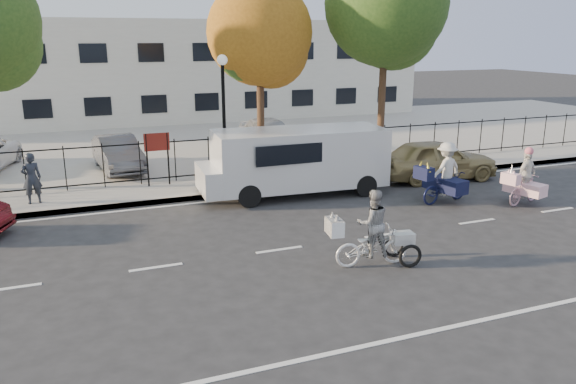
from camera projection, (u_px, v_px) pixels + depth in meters
name	position (u px, v px, depth m)	size (l,w,h in m)	color
ground	(279.00, 250.00, 13.82)	(120.00, 120.00, 0.00)	#333334
road_markings	(279.00, 250.00, 13.81)	(60.00, 9.52, 0.01)	silver
curb	(225.00, 195.00, 18.33)	(60.00, 0.10, 0.15)	#A8A399
sidewalk	(217.00, 187.00, 19.27)	(60.00, 2.20, 0.15)	#A8A399
parking_lot	(171.00, 143.00, 27.25)	(60.00, 15.60, 0.15)	#A8A399
iron_fence	(209.00, 157.00, 20.03)	(58.00, 0.06, 1.50)	black
building	(141.00, 70.00, 35.44)	(34.00, 10.00, 6.00)	silver
lamppost	(223.00, 95.00, 19.25)	(0.36, 0.36, 4.33)	black
street_sign	(157.00, 149.00, 18.89)	(0.85, 0.06, 1.80)	black
zebra_trike	(372.00, 237.00, 12.73)	(2.10, 0.96, 1.80)	white
unicorn_bike	(525.00, 183.00, 17.40)	(1.84, 1.32, 1.82)	#CF9DB0
bull_bike	(445.00, 179.00, 17.56)	(2.13, 1.48, 1.93)	#101437
white_van	(297.00, 159.00, 18.33)	(6.20, 2.38, 2.17)	white
gold_sedan	(437.00, 160.00, 20.39)	(1.76, 4.37, 1.49)	tan
pedestrian	(32.00, 178.00, 16.94)	(0.57, 0.38, 1.57)	black
lot_car_c	(118.00, 153.00, 21.26)	(1.36, 3.90, 1.28)	#4D4F55
lot_car_d	(269.00, 134.00, 24.81)	(1.74, 4.33, 1.48)	#A8ABB0
tree_mid	(263.00, 38.00, 20.74)	(3.90, 3.90, 7.16)	#442D1D
tree_east	(388.00, 10.00, 21.32)	(4.69, 4.69, 8.60)	#442D1D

